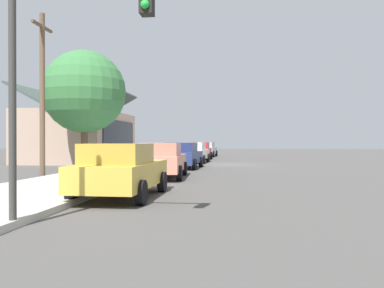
% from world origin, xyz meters
% --- Properties ---
extents(ground_plane, '(120.00, 120.00, 0.00)m').
position_xyz_m(ground_plane, '(0.00, 0.00, 0.00)').
color(ground_plane, '#4C4947').
extents(sidewalk_curb, '(60.00, 4.20, 0.16)m').
position_xyz_m(sidewalk_curb, '(0.00, 5.60, 0.08)').
color(sidewalk_curb, '#B2AFA8').
rests_on(sidewalk_curb, ground).
extents(car_mustard, '(4.41, 2.10, 1.59)m').
position_xyz_m(car_mustard, '(-17.08, 2.74, 0.81)').
color(car_mustard, gold).
rests_on(car_mustard, ground).
extents(car_coral, '(4.65, 2.18, 1.59)m').
position_xyz_m(car_coral, '(-10.87, 2.70, 0.81)').
color(car_coral, '#EA8C75').
rests_on(car_coral, ground).
extents(car_navy, '(4.48, 2.24, 1.59)m').
position_xyz_m(car_navy, '(-4.48, 2.66, 0.81)').
color(car_navy, navy).
rests_on(car_navy, ground).
extents(car_ivory, '(4.57, 2.16, 1.59)m').
position_xyz_m(car_ivory, '(1.80, 2.61, 0.81)').
color(car_ivory, silver).
rests_on(car_ivory, ground).
extents(car_cherry, '(4.37, 2.04, 1.59)m').
position_xyz_m(car_cherry, '(7.56, 2.70, 0.81)').
color(car_cherry, red).
rests_on(car_cherry, ground).
extents(car_silver, '(4.81, 2.22, 1.59)m').
position_xyz_m(car_silver, '(14.23, 2.61, 0.82)').
color(car_silver, silver).
rests_on(car_silver, ground).
extents(storefront_building, '(10.41, 6.87, 5.85)m').
position_xyz_m(storefront_building, '(2.23, 11.98, 2.13)').
color(storefront_building, tan).
rests_on(storefront_building, ground).
extents(shade_tree, '(5.11, 5.11, 7.30)m').
position_xyz_m(shade_tree, '(-4.81, 8.78, 4.73)').
color(shade_tree, brown).
rests_on(shade_tree, ground).
extents(traffic_light_main, '(0.37, 2.79, 5.20)m').
position_xyz_m(traffic_light_main, '(-21.27, 2.54, 3.49)').
color(traffic_light_main, '#383833').
rests_on(traffic_light_main, ground).
extents(utility_pole_wooden, '(1.80, 0.24, 7.50)m').
position_xyz_m(utility_pole_wooden, '(-11.23, 8.20, 3.93)').
color(utility_pole_wooden, brown).
rests_on(utility_pole_wooden, ground).
extents(fire_hydrant_red, '(0.22, 0.22, 0.71)m').
position_xyz_m(fire_hydrant_red, '(5.51, 4.20, 0.50)').
color(fire_hydrant_red, red).
rests_on(fire_hydrant_red, sidewalk_curb).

